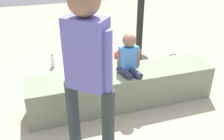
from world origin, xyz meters
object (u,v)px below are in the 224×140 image
object	(u,v)px
child_seated	(129,56)
adult_standing	(87,65)
water_bottle_near_gift	(53,61)
cake_plate	(100,71)
gift_bag	(130,69)
handbag_black_leather	(171,68)
party_cup_red	(117,55)

from	to	relation	value
child_seated	adult_standing	distance (m)	1.02
adult_standing	water_bottle_near_gift	world-z (taller)	adult_standing
cake_plate	gift_bag	distance (m)	0.82
adult_standing	cake_plate	bearing A→B (deg)	68.87
child_seated	handbag_black_leather	distance (m)	1.12
child_seated	cake_plate	distance (m)	0.40
child_seated	party_cup_red	bearing A→B (deg)	77.35
cake_plate	gift_bag	world-z (taller)	cake_plate
gift_bag	party_cup_red	xyz separation A→B (m)	(0.05, 0.79, -0.12)
water_bottle_near_gift	party_cup_red	world-z (taller)	water_bottle_near_gift
water_bottle_near_gift	handbag_black_leather	distance (m)	1.91
gift_bag	water_bottle_near_gift	size ratio (longest dim) A/B	1.58
child_seated	party_cup_red	xyz separation A→B (m)	(0.30, 1.35, -0.61)
adult_standing	handbag_black_leather	distance (m)	2.10
cake_plate	water_bottle_near_gift	size ratio (longest dim) A/B	0.99
child_seated	gift_bag	world-z (taller)	child_seated
cake_plate	handbag_black_leather	bearing A→B (deg)	17.26
party_cup_red	handbag_black_leather	xyz separation A→B (m)	(0.58, -0.90, 0.09)
water_bottle_near_gift	cake_plate	bearing A→B (deg)	-68.50
party_cup_red	handbag_black_leather	size ratio (longest dim) A/B	0.25
water_bottle_near_gift	handbag_black_leather	size ratio (longest dim) A/B	0.62
child_seated	gift_bag	bearing A→B (deg)	65.96
cake_plate	handbag_black_leather	world-z (taller)	cake_plate
party_cup_red	handbag_black_leather	distance (m)	1.07
child_seated	party_cup_red	distance (m)	1.51
cake_plate	water_bottle_near_gift	world-z (taller)	cake_plate
gift_bag	party_cup_red	bearing A→B (deg)	86.05
cake_plate	handbag_black_leather	size ratio (longest dim) A/B	0.62
handbag_black_leather	gift_bag	bearing A→B (deg)	170.35
gift_bag	handbag_black_leather	size ratio (longest dim) A/B	0.98
cake_plate	party_cup_red	world-z (taller)	cake_plate
adult_standing	party_cup_red	world-z (taller)	adult_standing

